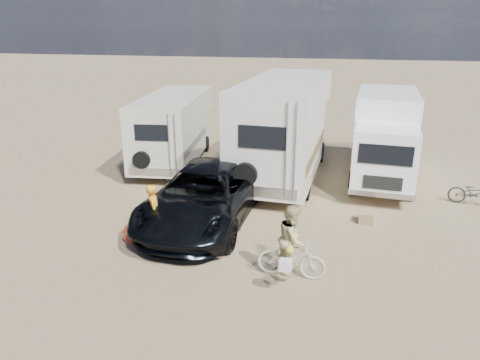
% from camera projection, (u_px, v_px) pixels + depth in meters
% --- Properties ---
extents(ground, '(140.00, 140.00, 0.00)m').
position_uv_depth(ground, '(258.00, 258.00, 11.52)').
color(ground, '#9A815C').
rests_on(ground, ground).
extents(rv_main, '(3.09, 7.86, 3.81)m').
position_uv_depth(rv_main, '(284.00, 129.00, 17.12)').
color(rv_main, white).
rests_on(rv_main, ground).
extents(rv_left, '(2.98, 6.60, 2.93)m').
position_uv_depth(rv_left, '(174.00, 130.00, 18.97)').
color(rv_left, silver).
rests_on(rv_left, ground).
extents(box_truck, '(2.63, 6.27, 3.30)m').
position_uv_depth(box_truck, '(384.00, 139.00, 16.72)').
color(box_truck, white).
rests_on(box_truck, ground).
extents(dark_suv, '(3.04, 6.19, 1.69)m').
position_uv_depth(dark_suv, '(205.00, 195.00, 13.44)').
color(dark_suv, black).
rests_on(dark_suv, ground).
extents(bike_man, '(1.91, 1.22, 0.95)m').
position_uv_depth(bike_man, '(155.00, 227.00, 12.21)').
color(bike_man, red).
rests_on(bike_man, ground).
extents(bike_woman, '(1.68, 0.54, 1.00)m').
position_uv_depth(bike_woman, '(291.00, 258.00, 10.52)').
color(bike_woman, '#B9BBA0').
rests_on(bike_woman, ground).
extents(rider_man, '(0.54, 0.65, 1.53)m').
position_uv_depth(rider_man, '(155.00, 217.00, 12.11)').
color(rider_man, orange).
rests_on(rider_man, ground).
extents(rider_woman, '(0.67, 0.84, 1.67)m').
position_uv_depth(rider_woman, '(292.00, 246.00, 10.40)').
color(rider_woman, tan).
rests_on(rider_woman, ground).
extents(bike_parked, '(1.78, 1.00, 0.89)m').
position_uv_depth(bike_parked, '(476.00, 193.00, 14.71)').
color(bike_parked, '#282B29').
rests_on(bike_parked, ground).
extents(cooler, '(0.69, 0.59, 0.46)m').
position_uv_depth(cooler, '(231.00, 222.00, 13.10)').
color(cooler, '#2B4B7E').
rests_on(cooler, ground).
extents(crate, '(0.48, 0.48, 0.35)m').
position_uv_depth(crate, '(366.00, 218.00, 13.50)').
color(crate, '#937F4C').
rests_on(crate, ground).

